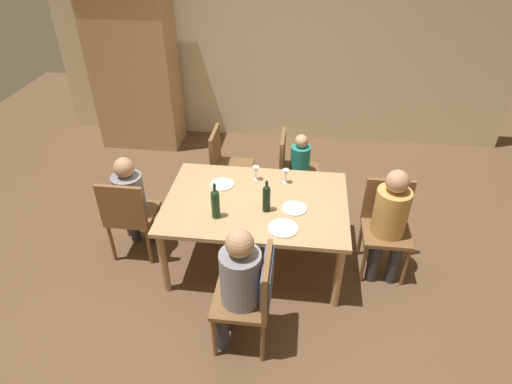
{
  "coord_description": "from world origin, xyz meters",
  "views": [
    {
      "loc": [
        0.39,
        -3.22,
        3.07
      ],
      "look_at": [
        0.0,
        0.0,
        0.82
      ],
      "focal_mm": 30.3,
      "sensor_mm": 36.0,
      "label": 1
    }
  ],
  "objects_px": {
    "chair_left_end": "(129,213)",
    "person_woman_host": "(237,281)",
    "person_man_guest": "(390,218)",
    "wine_glass_centre": "(286,173)",
    "chair_far_right": "(292,166)",
    "dinner_plate_guest_right": "(283,228)",
    "wine_bottle_dark_red": "(266,198)",
    "chair_right_end": "(386,221)",
    "person_man_bearded": "(131,198)",
    "dinner_plate_guest_left": "(294,208)",
    "chair_far_left": "(226,162)",
    "dining_table": "(256,207)",
    "wine_glass_near_left": "(256,170)",
    "wine_bottle_tall_green": "(215,203)",
    "armoire_cabinet": "(135,69)",
    "chair_near": "(257,289)",
    "dinner_plate_host": "(222,184)",
    "person_child_small": "(302,165)"
  },
  "relations": [
    {
      "from": "chair_left_end",
      "to": "person_woman_host",
      "type": "distance_m",
      "value": 1.49
    },
    {
      "from": "person_man_guest",
      "to": "wine_glass_centre",
      "type": "bearing_deg",
      "value": -20.56
    },
    {
      "from": "chair_far_right",
      "to": "person_woman_host",
      "type": "distance_m",
      "value": 1.96
    },
    {
      "from": "dinner_plate_guest_right",
      "to": "wine_bottle_dark_red",
      "type": "bearing_deg",
      "value": 124.55
    },
    {
      "from": "chair_right_end",
      "to": "person_man_bearded",
      "type": "relative_size",
      "value": 0.84
    },
    {
      "from": "wine_glass_centre",
      "to": "dinner_plate_guest_left",
      "type": "relative_size",
      "value": 0.66
    },
    {
      "from": "chair_left_end",
      "to": "chair_far_left",
      "type": "height_order",
      "value": "same"
    },
    {
      "from": "dining_table",
      "to": "wine_glass_near_left",
      "type": "bearing_deg",
      "value": 96.89
    },
    {
      "from": "dining_table",
      "to": "wine_glass_near_left",
      "type": "height_order",
      "value": "wine_glass_near_left"
    },
    {
      "from": "person_woman_host",
      "to": "wine_bottle_tall_green",
      "type": "bearing_deg",
      "value": 23.13
    },
    {
      "from": "wine_bottle_tall_green",
      "to": "wine_bottle_dark_red",
      "type": "distance_m",
      "value": 0.45
    },
    {
      "from": "armoire_cabinet",
      "to": "wine_glass_near_left",
      "type": "xyz_separation_m",
      "value": [
        1.9,
        -1.97,
        -0.27
      ]
    },
    {
      "from": "wine_bottle_tall_green",
      "to": "dinner_plate_guest_left",
      "type": "distance_m",
      "value": 0.72
    },
    {
      "from": "wine_glass_near_left",
      "to": "wine_glass_centre",
      "type": "relative_size",
      "value": 1.0
    },
    {
      "from": "chair_near",
      "to": "dinner_plate_host",
      "type": "height_order",
      "value": "chair_near"
    },
    {
      "from": "chair_far_right",
      "to": "person_man_guest",
      "type": "xyz_separation_m",
      "value": [
        0.93,
        -0.99,
        0.12
      ]
    },
    {
      "from": "person_man_guest",
      "to": "chair_left_end",
      "type": "bearing_deg",
      "value": 1.43
    },
    {
      "from": "person_woman_host",
      "to": "dinner_plate_guest_left",
      "type": "distance_m",
      "value": 0.96
    },
    {
      "from": "person_woman_host",
      "to": "wine_glass_centre",
      "type": "relative_size",
      "value": 7.73
    },
    {
      "from": "person_man_bearded",
      "to": "wine_glass_centre",
      "type": "distance_m",
      "value": 1.52
    },
    {
      "from": "wine_bottle_dark_red",
      "to": "person_man_guest",
      "type": "bearing_deg",
      "value": 5.43
    },
    {
      "from": "dinner_plate_guest_left",
      "to": "wine_bottle_tall_green",
      "type": "bearing_deg",
      "value": -164.23
    },
    {
      "from": "chair_far_left",
      "to": "person_child_small",
      "type": "relative_size",
      "value": 0.98
    },
    {
      "from": "chair_right_end",
      "to": "wine_bottle_tall_green",
      "type": "distance_m",
      "value": 1.62
    },
    {
      "from": "armoire_cabinet",
      "to": "dinner_plate_guest_right",
      "type": "relative_size",
      "value": 8.44
    },
    {
      "from": "person_woman_host",
      "to": "dinner_plate_guest_left",
      "type": "relative_size",
      "value": 5.06
    },
    {
      "from": "person_man_bearded",
      "to": "dinner_plate_guest_left",
      "type": "height_order",
      "value": "person_man_bearded"
    },
    {
      "from": "chair_right_end",
      "to": "dinner_plate_guest_right",
      "type": "height_order",
      "value": "chair_right_end"
    },
    {
      "from": "person_man_bearded",
      "to": "person_woman_host",
      "type": "bearing_deg",
      "value": -39.52
    },
    {
      "from": "wine_glass_centre",
      "to": "dinner_plate_guest_right",
      "type": "xyz_separation_m",
      "value": [
        0.03,
        -0.72,
        -0.1
      ]
    },
    {
      "from": "person_man_guest",
      "to": "armoire_cabinet",
      "type": "bearing_deg",
      "value": -36.65
    },
    {
      "from": "chair_left_end",
      "to": "wine_glass_centre",
      "type": "bearing_deg",
      "value": 16.13
    },
    {
      "from": "chair_far_left",
      "to": "dinner_plate_guest_right",
      "type": "bearing_deg",
      "value": 29.06
    },
    {
      "from": "chair_far_left",
      "to": "wine_glass_centre",
      "type": "height_order",
      "value": "chair_far_left"
    },
    {
      "from": "dinner_plate_host",
      "to": "chair_left_end",
      "type": "bearing_deg",
      "value": -160.24
    },
    {
      "from": "dining_table",
      "to": "chair_far_left",
      "type": "bearing_deg",
      "value": 115.88
    },
    {
      "from": "chair_left_end",
      "to": "person_man_bearded",
      "type": "xyz_separation_m",
      "value": [
        0.0,
        0.11,
        0.1
      ]
    },
    {
      "from": "person_man_bearded",
      "to": "wine_bottle_dark_red",
      "type": "relative_size",
      "value": 3.49
    },
    {
      "from": "dinner_plate_host",
      "to": "dining_table",
      "type": "bearing_deg",
      "value": -31.87
    },
    {
      "from": "chair_left_end",
      "to": "wine_bottle_tall_green",
      "type": "bearing_deg",
      "value": -11.77
    },
    {
      "from": "chair_left_end",
      "to": "dinner_plate_guest_left",
      "type": "height_order",
      "value": "chair_left_end"
    },
    {
      "from": "chair_far_left",
      "to": "wine_glass_centre",
      "type": "distance_m",
      "value": 1.0
    },
    {
      "from": "dinner_plate_guest_right",
      "to": "chair_left_end",
      "type": "bearing_deg",
      "value": 169.1
    },
    {
      "from": "chair_right_end",
      "to": "person_woman_host",
      "type": "xyz_separation_m",
      "value": [
        -1.25,
        -1.05,
        0.13
      ]
    },
    {
      "from": "chair_near",
      "to": "person_man_guest",
      "type": "xyz_separation_m",
      "value": [
        1.1,
        0.94,
        0.06
      ]
    },
    {
      "from": "armoire_cabinet",
      "to": "wine_bottle_dark_red",
      "type": "bearing_deg",
      "value": -50.2
    },
    {
      "from": "wine_bottle_dark_red",
      "to": "dinner_plate_guest_left",
      "type": "xyz_separation_m",
      "value": [
        0.25,
        0.05,
        -0.13
      ]
    },
    {
      "from": "dining_table",
      "to": "wine_bottle_dark_red",
      "type": "distance_m",
      "value": 0.27
    },
    {
      "from": "person_man_guest",
      "to": "wine_bottle_tall_green",
      "type": "distance_m",
      "value": 1.58
    },
    {
      "from": "dining_table",
      "to": "chair_far_left",
      "type": "relative_size",
      "value": 1.84
    }
  ]
}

